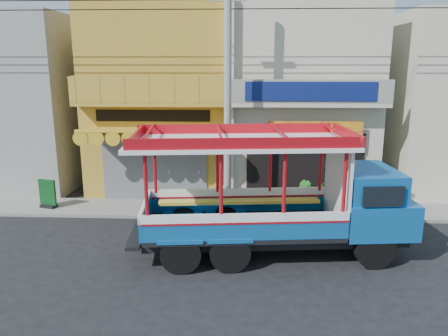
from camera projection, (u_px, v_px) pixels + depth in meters
The scene contains 12 objects.
ground at pixel (257, 256), 12.90m from camera, with size 90.00×90.00×0.00m, color black.
sidewalk at pixel (254, 210), 16.77m from camera, with size 30.00×2.00×0.12m, color slate.
shophouse_left at pixel (166, 96), 19.85m from camera, with size 6.00×7.50×8.24m.
shophouse_right at pixel (298, 96), 19.59m from camera, with size 6.00×6.75×8.24m.
party_pilaster at pixel (229, 105), 16.72m from camera, with size 0.35×0.30×8.00m, color beige.
filler_building_left at pixel (17, 102), 20.26m from camera, with size 6.00×6.00×7.60m, color gray.
utility_pole at pixel (232, 79), 14.96m from camera, with size 28.00×0.26×9.00m.
songthaew_truck at pixel (292, 196), 12.66m from camera, with size 8.23×3.38×3.74m.
green_sign at pixel (48, 196), 16.78m from camera, with size 0.72×0.48×1.11m.
potted_plant_a at pixel (313, 194), 16.96m from camera, with size 0.88×0.76×0.97m, color #1D661F.
potted_plant_b at pixel (304, 195), 16.68m from camera, with size 0.59×0.47×1.07m, color #1D661F.
potted_plant_c at pixel (398, 193), 16.86m from camera, with size 0.62×0.62×1.11m, color #1D661F.
Camera 1 is at (-0.44, -11.96, 5.55)m, focal length 35.00 mm.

